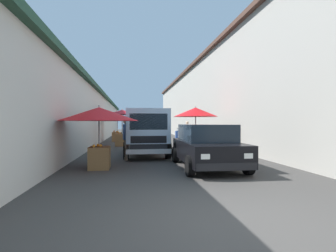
# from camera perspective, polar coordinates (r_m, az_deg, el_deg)

# --- Properties ---
(ground) EXTENTS (90.00, 90.00, 0.00)m
(ground) POSITION_cam_1_polar(r_m,az_deg,el_deg) (17.38, -2.89, -4.29)
(ground) COLOR #3D3A38
(building_left_whitewash) EXTENTS (49.80, 7.50, 3.89)m
(building_left_whitewash) POSITION_cam_1_polar(r_m,az_deg,el_deg) (20.34, -24.60, 1.88)
(building_left_whitewash) COLOR beige
(building_left_whitewash) RESTS_ON ground
(building_right_concrete) EXTENTS (49.80, 7.50, 6.71)m
(building_right_concrete) POSITION_cam_1_polar(r_m,az_deg,el_deg) (21.51, 16.53, 5.61)
(building_right_concrete) COLOR #A39E93
(building_right_concrete) RESTS_ON ground
(fruit_stall_far_left) EXTENTS (2.41, 2.41, 2.42)m
(fruit_stall_far_left) POSITION_cam_1_polar(r_m,az_deg,el_deg) (14.24, 6.23, 2.02)
(fruit_stall_far_left) COLOR #9E9EA3
(fruit_stall_far_left) RESTS_ON ground
(fruit_stall_near_right) EXTENTS (2.29, 2.29, 2.34)m
(fruit_stall_near_right) POSITION_cam_1_polar(r_m,az_deg,el_deg) (21.38, -11.09, 1.45)
(fruit_stall_near_right) COLOR #9E9EA3
(fruit_stall_near_right) RESTS_ON ground
(fruit_stall_mid_lane) EXTENTS (2.61, 2.61, 2.10)m
(fruit_stall_mid_lane) POSITION_cam_1_polar(r_m,az_deg,el_deg) (8.93, -14.87, 1.59)
(fruit_stall_mid_lane) COLOR #9E9EA3
(fruit_stall_mid_lane) RESTS_ON ground
(fruit_stall_near_left) EXTENTS (2.16, 2.16, 2.42)m
(fruit_stall_near_left) POSITION_cam_1_polar(r_m,az_deg,el_deg) (17.02, -10.09, 1.69)
(fruit_stall_near_left) COLOR #9E9EA3
(fruit_stall_near_left) RESTS_ON ground
(hatchback_car) EXTENTS (3.94, 1.97, 1.45)m
(hatchback_car) POSITION_cam_1_polar(r_m,az_deg,el_deg) (8.89, 8.46, -4.27)
(hatchback_car) COLOR black
(hatchback_car) RESTS_ON ground
(delivery_truck) EXTENTS (4.94, 2.01, 2.08)m
(delivery_truck) POSITION_cam_1_polar(r_m,az_deg,el_deg) (11.53, -4.80, -1.63)
(delivery_truck) COLOR black
(delivery_truck) RESTS_ON ground
(vendor_by_crates) EXTENTS (0.66, 0.27, 1.68)m
(vendor_by_crates) POSITION_cam_1_polar(r_m,az_deg,el_deg) (10.51, -9.18, -2.19)
(vendor_by_crates) COLOR #665B4C
(vendor_by_crates) RESTS_ON ground
(vendor_in_shade) EXTENTS (0.37, 0.60, 1.62)m
(vendor_in_shade) POSITION_cam_1_polar(r_m,az_deg,el_deg) (18.62, 4.23, -1.08)
(vendor_in_shade) COLOR #232328
(vendor_in_shade) RESTS_ON ground
(parked_scooter) EXTENTS (1.68, 0.50, 1.14)m
(parked_scooter) POSITION_cam_1_polar(r_m,az_deg,el_deg) (17.79, 2.73, -2.73)
(parked_scooter) COLOR black
(parked_scooter) RESTS_ON ground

